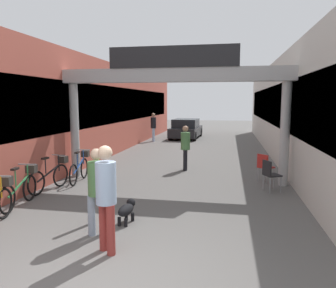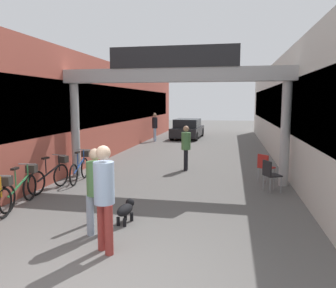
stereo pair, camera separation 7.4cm
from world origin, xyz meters
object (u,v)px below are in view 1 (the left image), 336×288
at_px(pedestrian_with_dog, 97,186).
at_px(bollard_post_metal, 91,197).
at_px(cafe_chair_black_nearer, 270,173).
at_px(parked_car_black, 186,129).
at_px(dog_on_leash, 127,209).
at_px(pedestrian_carrying_crate, 185,145).
at_px(cafe_chair_red_farther, 265,165).
at_px(bicycle_green_second, 21,188).
at_px(bicycle_blue_farthest, 80,168).
at_px(pedestrian_elderly_walking, 153,125).
at_px(pedestrian_companion, 106,192).
at_px(bicycle_black_third, 52,175).

distance_m(pedestrian_with_dog, bollard_post_metal, 0.72).
relative_size(cafe_chair_black_nearer, parked_car_black, 0.22).
height_order(pedestrian_with_dog, dog_on_leash, pedestrian_with_dog).
relative_size(pedestrian_carrying_crate, bollard_post_metal, 1.45).
xyz_separation_m(dog_on_leash, cafe_chair_red_farther, (3.17, 4.10, 0.26)).
bearing_deg(bollard_post_metal, bicycle_green_second, 159.34).
xyz_separation_m(pedestrian_with_dog, bicycle_blue_farthest, (-2.21, 3.87, -0.51)).
bearing_deg(parked_car_black, dog_on_leash, -86.96).
height_order(pedestrian_with_dog, pedestrian_elderly_walking, pedestrian_elderly_walking).
height_order(pedestrian_companion, bollard_post_metal, pedestrian_companion).
bearing_deg(dog_on_leash, pedestrian_carrying_crate, 84.82).
distance_m(pedestrian_carrying_crate, dog_on_leash, 5.52).
relative_size(bicycle_blue_farthest, parked_car_black, 0.41).
distance_m(pedestrian_elderly_walking, bollard_post_metal, 14.07).
relative_size(dog_on_leash, bicycle_green_second, 0.38).
distance_m(pedestrian_with_dog, bicycle_black_third, 3.78).
xyz_separation_m(pedestrian_carrying_crate, bicycle_blue_farthest, (-3.06, -2.28, -0.50)).
height_order(bicycle_blue_farthest, parked_car_black, parked_car_black).
height_order(dog_on_leash, bicycle_blue_farthest, bicycle_blue_farthest).
distance_m(pedestrian_with_dog, bicycle_blue_farthest, 4.49).
bearing_deg(bollard_post_metal, pedestrian_carrying_crate, 77.99).
bearing_deg(pedestrian_with_dog, bicycle_green_second, 152.46).
relative_size(pedestrian_elderly_walking, parked_car_black, 0.44).
relative_size(pedestrian_elderly_walking, bicycle_green_second, 1.06).
height_order(pedestrian_with_dog, parked_car_black, pedestrian_with_dog).
relative_size(bicycle_blue_farthest, bollard_post_metal, 1.49).
distance_m(pedestrian_carrying_crate, pedestrian_elderly_walking, 8.85).
distance_m(cafe_chair_black_nearer, parked_car_black, 13.52).
bearing_deg(bicycle_blue_farthest, cafe_chair_red_farther, 9.08).
distance_m(bicycle_blue_farthest, bollard_post_metal, 3.85).
bearing_deg(bollard_post_metal, pedestrian_with_dog, -54.24).
relative_size(pedestrian_carrying_crate, bicycle_black_third, 0.98).
height_order(pedestrian_companion, bicycle_blue_farthest, pedestrian_companion).
xyz_separation_m(bicycle_green_second, bollard_post_metal, (2.15, -0.81, 0.14)).
bearing_deg(pedestrian_with_dog, bollard_post_metal, 125.76).
bearing_deg(pedestrian_companion, dog_on_leash, 93.84).
bearing_deg(cafe_chair_black_nearer, dog_on_leash, -136.79).
distance_m(dog_on_leash, cafe_chair_red_farther, 5.19).
height_order(pedestrian_with_dog, cafe_chair_red_farther, pedestrian_with_dog).
height_order(dog_on_leash, bollard_post_metal, bollard_post_metal).
relative_size(pedestrian_with_dog, bicycle_black_third, 0.99).
bearing_deg(bicycle_green_second, pedestrian_carrying_crate, 55.26).
bearing_deg(bollard_post_metal, cafe_chair_black_nearer, 39.29).
relative_size(dog_on_leash, cafe_chair_red_farther, 0.72).
bearing_deg(dog_on_leash, cafe_chair_black_nearer, 43.21).
distance_m(pedestrian_companion, pedestrian_elderly_walking, 15.35).
bearing_deg(bollard_post_metal, pedestrian_companion, -55.67).
bearing_deg(pedestrian_companion, bicycle_blue_farthest, 120.25).
distance_m(bicycle_green_second, bicycle_black_third, 1.44).
distance_m(bicycle_blue_farthest, cafe_chair_black_nearer, 5.76).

